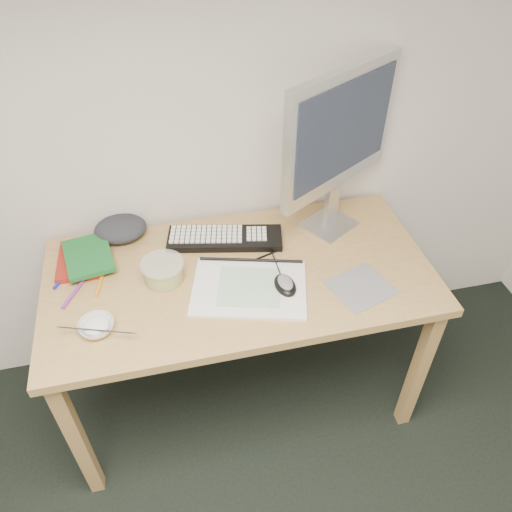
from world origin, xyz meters
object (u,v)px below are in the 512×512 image
Objects in this scene: desk at (240,288)px; monitor at (340,135)px; keyboard at (225,238)px; rice_bowl at (97,327)px; sketchpad at (249,288)px.

monitor is (0.41, 0.19, 0.48)m from desk.
monitor is (0.43, 0.00, 0.39)m from keyboard.
rice_bowl reaches higher than keyboard.
sketchpad is 3.46× the size of rice_bowl.
monitor is (0.39, 0.28, 0.40)m from sketchpad.
sketchpad is 0.63m from monitor.
sketchpad is 0.62× the size of monitor.
keyboard is at bearing 95.97° from desk.
desk is 3.54× the size of sketchpad.
keyboard is at bearing 36.13° from rice_bowl.
sketchpad is at bearing -80.09° from desk.
rice_bowl is (-0.91, -0.36, -0.38)m from monitor.
sketchpad is at bearing 8.04° from rice_bowl.
rice_bowl is (-0.52, -0.07, 0.01)m from sketchpad.
monitor reaches higher than sketchpad.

